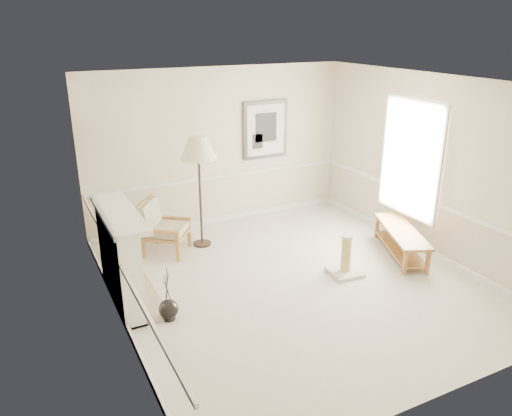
{
  "coord_description": "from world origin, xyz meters",
  "views": [
    {
      "loc": [
        -3.42,
        -5.6,
        3.61
      ],
      "look_at": [
        -0.26,
        0.7,
        0.99
      ],
      "focal_mm": 35.0,
      "sensor_mm": 36.0,
      "label": 1
    }
  ],
  "objects_px": {
    "floor_vase": "(169,310)",
    "scratching_post": "(345,262)",
    "floor_lamp": "(198,151)",
    "bench": "(401,238)",
    "armchair": "(160,225)"
  },
  "relations": [
    {
      "from": "bench",
      "to": "floor_lamp",
      "type": "bearing_deg",
      "value": 146.64
    },
    {
      "from": "scratching_post",
      "to": "bench",
      "type": "bearing_deg",
      "value": 7.52
    },
    {
      "from": "bench",
      "to": "armchair",
      "type": "bearing_deg",
      "value": 151.62
    },
    {
      "from": "floor_vase",
      "to": "bench",
      "type": "xyz_separation_m",
      "value": [
        4.0,
        0.15,
        0.16
      ]
    },
    {
      "from": "bench",
      "to": "scratching_post",
      "type": "relative_size",
      "value": 2.5
    },
    {
      "from": "floor_vase",
      "to": "scratching_post",
      "type": "bearing_deg",
      "value": -0.29
    },
    {
      "from": "floor_vase",
      "to": "bench",
      "type": "distance_m",
      "value": 4.01
    },
    {
      "from": "floor_vase",
      "to": "floor_lamp",
      "type": "height_order",
      "value": "floor_lamp"
    },
    {
      "from": "floor_vase",
      "to": "floor_lamp",
      "type": "relative_size",
      "value": 0.4
    },
    {
      "from": "armchair",
      "to": "scratching_post",
      "type": "relative_size",
      "value": 1.5
    },
    {
      "from": "bench",
      "to": "floor_vase",
      "type": "bearing_deg",
      "value": -177.88
    },
    {
      "from": "bench",
      "to": "scratching_post",
      "type": "bearing_deg",
      "value": -172.48
    },
    {
      "from": "floor_vase",
      "to": "scratching_post",
      "type": "xyz_separation_m",
      "value": [
        2.78,
        -0.01,
        0.06
      ]
    },
    {
      "from": "floor_lamp",
      "to": "armchair",
      "type": "bearing_deg",
      "value": 175.88
    },
    {
      "from": "armchair",
      "to": "scratching_post",
      "type": "xyz_separation_m",
      "value": [
        2.26,
        -2.05,
        -0.27
      ]
    }
  ]
}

